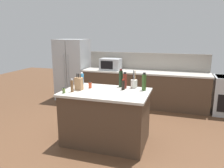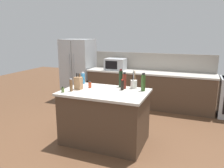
{
  "view_description": "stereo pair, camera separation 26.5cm",
  "coord_description": "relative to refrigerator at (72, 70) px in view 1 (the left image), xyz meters",
  "views": [
    {
      "loc": [
        1.21,
        -3.44,
        1.92
      ],
      "look_at": [
        0.0,
        0.35,
        0.99
      ],
      "focal_mm": 35.0,
      "sensor_mm": 36.0,
      "label": 1
    },
    {
      "loc": [
        1.46,
        -3.35,
        1.92
      ],
      "look_at": [
        0.0,
        0.35,
        0.99
      ],
      "focal_mm": 35.0,
      "sensor_mm": 36.0,
      "label": 2
    }
  ],
  "objects": [
    {
      "name": "knife_block",
      "position": [
        1.34,
        -2.3,
        0.18
      ],
      "size": [
        0.14,
        0.11,
        0.29
      ],
      "rotation": [
        0.0,
        0.0,
        -0.08
      ],
      "color": "#A87C54",
      "rests_on": "kitchen_island"
    },
    {
      "name": "kitchen_island",
      "position": [
        1.83,
        -2.25,
        -0.4
      ],
      "size": [
        1.48,
        0.96,
        0.94
      ],
      "color": "#4C3828",
      "rests_on": "ground_plane"
    },
    {
      "name": "spice_jar_oregano",
      "position": [
        1.2,
        -2.58,
        0.11
      ],
      "size": [
        0.05,
        0.05,
        0.1
      ],
      "color": "#567038",
      "rests_on": "kitchen_island"
    },
    {
      "name": "back_counter_run",
      "position": [
        2.13,
        -0.05,
        -0.4
      ],
      "size": [
        3.31,
        0.66,
        0.94
      ],
      "color": "#4C3828",
      "rests_on": "ground_plane"
    },
    {
      "name": "wine_bottle",
      "position": [
        1.99,
        -1.87,
        0.22
      ],
      "size": [
        0.07,
        0.07,
        0.34
      ],
      "color": "black",
      "rests_on": "kitchen_island"
    },
    {
      "name": "pepper_grinder",
      "position": [
        1.29,
        -2.46,
        0.17
      ],
      "size": [
        0.05,
        0.05,
        0.23
      ],
      "color": "brown",
      "rests_on": "kitchen_island"
    },
    {
      "name": "microwave",
      "position": [
        1.2,
        -0.05,
        0.22
      ],
      "size": [
        0.55,
        0.39,
        0.31
      ],
      "color": "#ADB2B7",
      "rests_on": "back_counter_run"
    },
    {
      "name": "soy_sauce_bottle",
      "position": [
        2.09,
        -2.07,
        0.16
      ],
      "size": [
        0.05,
        0.05,
        0.19
      ],
      "color": "black",
      "rests_on": "kitchen_island"
    },
    {
      "name": "dish_soap_bottle",
      "position": [
        1.2,
        -1.87,
        0.17
      ],
      "size": [
        0.07,
        0.07,
        0.23
      ],
      "color": "#3384BC",
      "rests_on": "kitchen_island"
    },
    {
      "name": "vinegar_bottle",
      "position": [
        2.09,
        -1.96,
        0.21
      ],
      "size": [
        0.07,
        0.07,
        0.3
      ],
      "color": "maroon",
      "rests_on": "kitchen_island"
    },
    {
      "name": "ground_plane",
      "position": [
        1.83,
        -2.25,
        -0.88
      ],
      "size": [
        14.0,
        14.0,
        0.0
      ],
      "primitive_type": "plane",
      "color": "brown"
    },
    {
      "name": "wall_backsplash",
      "position": [
        2.13,
        0.27,
        0.29
      ],
      "size": [
        3.27,
        0.03,
        0.46
      ],
      "primitive_type": "cube",
      "color": "gray",
      "rests_on": "back_counter_run"
    },
    {
      "name": "olive_oil_bottle",
      "position": [
        2.44,
        -1.99,
        0.21
      ],
      "size": [
        0.08,
        0.08,
        0.31
      ],
      "color": "#2D4C1E",
      "rests_on": "kitchen_island"
    },
    {
      "name": "utensil_crock",
      "position": [
        2.24,
        -1.87,
        0.15
      ],
      "size": [
        0.12,
        0.12,
        0.32
      ],
      "color": "beige",
      "rests_on": "kitchen_island"
    },
    {
      "name": "spice_jar_paprika",
      "position": [
        1.48,
        -2.13,
        0.12
      ],
      "size": [
        0.06,
        0.06,
        0.12
      ],
      "color": "#B73D1E",
      "rests_on": "kitchen_island"
    },
    {
      "name": "refrigerator",
      "position": [
        0.0,
        0.0,
        0.0
      ],
      "size": [
        0.87,
        0.75,
        1.75
      ],
      "color": "#ADB2B7",
      "rests_on": "ground_plane"
    }
  ]
}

